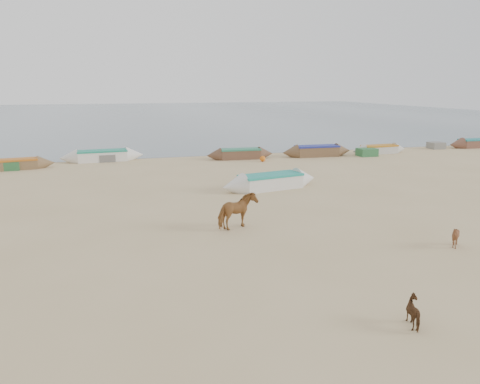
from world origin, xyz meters
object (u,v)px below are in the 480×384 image
object	(u,v)px
calf_front	(455,237)
near_canoe	(271,181)
calf_right	(417,312)
cow_adult	(237,211)

from	to	relation	value
calf_front	near_canoe	size ratio (longest dim) A/B	0.13
calf_front	calf_right	size ratio (longest dim) A/B	1.15
calf_right	cow_adult	bearing A→B (deg)	3.36
cow_adult	calf_right	bearing A→B (deg)	166.83
calf_right	calf_front	bearing A→B (deg)	-57.25
cow_adult	near_canoe	world-z (taller)	cow_adult
cow_adult	calf_front	size ratio (longest dim) A/B	2.10
cow_adult	calf_front	bearing A→B (deg)	-148.50
calf_right	near_canoe	distance (m)	15.86
calf_right	near_canoe	xyz separation A→B (m)	(1.92, 15.74, 0.07)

